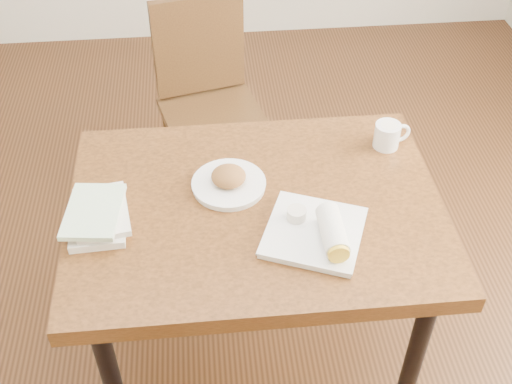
{
  "coord_description": "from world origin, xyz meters",
  "views": [
    {
      "loc": [
        -0.14,
        -1.45,
        2.13
      ],
      "look_at": [
        0.0,
        0.0,
        0.8
      ],
      "focal_mm": 45.0,
      "sensor_mm": 36.0,
      "label": 1
    }
  ],
  "objects": [
    {
      "name": "plate_burrito",
      "position": [
        0.17,
        -0.17,
        0.78
      ],
      "size": [
        0.36,
        0.36,
        0.09
      ],
      "color": "white",
      "rests_on": "table"
    },
    {
      "name": "coffee_mug",
      "position": [
        0.48,
        0.25,
        0.8
      ],
      "size": [
        0.13,
        0.09,
        0.09
      ],
      "color": "white",
      "rests_on": "table"
    },
    {
      "name": "book_stack",
      "position": [
        -0.48,
        -0.04,
        0.78
      ],
      "size": [
        0.21,
        0.26,
        0.06
      ],
      "color": "white",
      "rests_on": "table"
    },
    {
      "name": "table",
      "position": [
        0.0,
        0.0,
        0.67
      ],
      "size": [
        1.17,
        0.87,
        0.75
      ],
      "color": "brown",
      "rests_on": "ground"
    },
    {
      "name": "chair_far",
      "position": [
        -0.12,
        0.94,
        0.55
      ],
      "size": [
        0.51,
        0.51,
        0.95
      ],
      "color": "#452E13",
      "rests_on": "ground"
    },
    {
      "name": "ground",
      "position": [
        0.0,
        0.0,
        -0.01
      ],
      "size": [
        4.0,
        5.0,
        0.01
      ],
      "primitive_type": "cube",
      "color": "#472814",
      "rests_on": "ground"
    },
    {
      "name": "plate_scone",
      "position": [
        -0.08,
        0.09,
        0.77
      ],
      "size": [
        0.24,
        0.24,
        0.08
      ],
      "color": "white",
      "rests_on": "table"
    }
  ]
}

